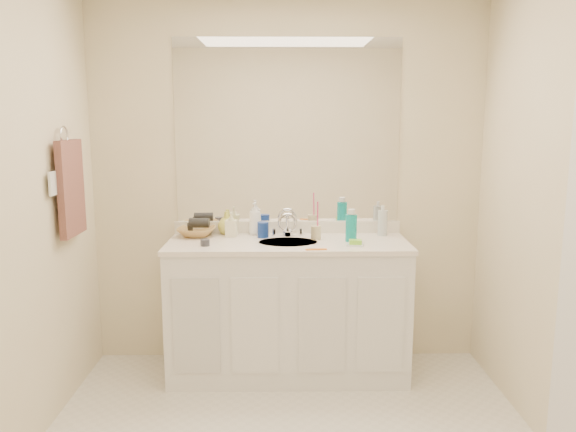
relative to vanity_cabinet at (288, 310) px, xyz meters
The scene contains 25 objects.
wall_back 0.82m from the vanity_cabinet, 90.00° to the left, with size 2.60×0.02×2.40m, color beige.
wall_front 2.45m from the vanity_cabinet, 90.00° to the right, with size 2.60×0.02×2.40m, color beige.
vanity_cabinet is the anchor object (origin of this frame).
countertop 0.44m from the vanity_cabinet, ahead, with size 1.52×0.57×0.03m, color white.
backsplash 0.56m from the vanity_cabinet, 90.00° to the left, with size 1.52×0.03×0.08m, color white.
sink_basin 0.44m from the vanity_cabinet, 90.00° to the right, with size 0.37×0.37×0.02m, color beige.
faucet 0.53m from the vanity_cabinet, 90.00° to the left, with size 0.02×0.02×0.11m, color silver.
mirror 1.17m from the vanity_cabinet, 90.00° to the left, with size 1.48×0.01×1.20m, color white.
blue_mug 0.54m from the vanity_cabinet, 144.31° to the left, with size 0.07×0.07×0.10m, color navy.
tan_cup 0.53m from the vanity_cabinet, 16.28° to the left, with size 0.06×0.06×0.09m, color #C9BA8D.
toothbrush 0.64m from the vanity_cabinet, 15.47° to the left, with size 0.01×0.01×0.19m, color #EF3F7F.
mouthwash_bottle 0.67m from the vanity_cabinet, ahead, with size 0.07×0.07×0.17m, color #0C9695.
clear_pump_bottle 0.85m from the vanity_cabinet, 15.19° to the left, with size 0.06×0.06×0.17m, color silver.
soap_dish 0.63m from the vanity_cabinet, 18.87° to the right, with size 0.10×0.08×0.01m, color white.
green_soap 0.65m from the vanity_cabinet, 18.87° to the right, with size 0.07×0.05×0.03m, color #87DD35.
orange_comb 0.54m from the vanity_cabinet, 55.52° to the right, with size 0.13×0.03×0.01m, color orange.
dark_jar 0.71m from the vanity_cabinet, 166.31° to the right, with size 0.06×0.06×0.04m, color #34343B.
soap_bottle_white 0.64m from the vanity_cabinet, 135.93° to the left, with size 0.08×0.08×0.21m, color white.
soap_bottle_cream 0.67m from the vanity_cabinet, 157.59° to the left, with size 0.07×0.07×0.16m, color #F1EFC4.
soap_bottle_yellow 0.71m from the vanity_cabinet, 150.77° to the left, with size 0.12×0.12×0.15m, color #D4D352.
wicker_basket 0.79m from the vanity_cabinet, 165.35° to the left, with size 0.24×0.24×0.06m, color #A17840.
hair_dryer 0.81m from the vanity_cabinet, 164.87° to the left, with size 0.06×0.06×0.13m, color black.
towel_ring 1.71m from the vanity_cabinet, 168.86° to the right, with size 0.11×0.11×0.01m, color silver.
hand_towel 1.52m from the vanity_cabinet, 168.69° to the right, with size 0.04×0.32×0.55m, color #53312C.
switch_plate 1.61m from the vanity_cabinet, 160.52° to the right, with size 0.01×0.09×0.13m, color white.
Camera 1 is at (-0.04, -2.44, 1.64)m, focal length 35.00 mm.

